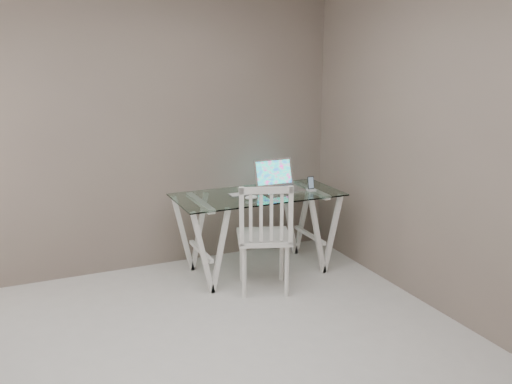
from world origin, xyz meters
The scene contains 7 objects.
room centered at (-0.06, 0.02, 1.72)m, with size 4.50×4.52×2.71m.
desk centered at (1.02, 1.69, 0.38)m, with size 1.50×0.70×0.75m.
chair centered at (0.88, 1.23, 0.53)m, with size 0.56×0.56×0.96m.
laptop centered at (1.27, 1.77, 0.81)m, with size 0.39×0.34×0.27m.
keyboard centered at (0.90, 1.73, 0.75)m, with size 0.27×0.12×0.01m, color silver.
mouse centered at (0.90, 1.54, 0.76)m, with size 0.12×0.07×0.04m, color white.
phone_dock centered at (1.53, 1.60, 0.78)m, with size 0.07×0.07×0.13m.
Camera 1 is at (-1.02, -2.86, 2.03)m, focal length 40.00 mm.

